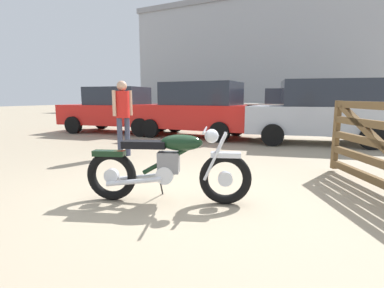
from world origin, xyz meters
name	(u,v)px	position (x,y,z in m)	size (l,w,h in m)	color
ground_plane	(175,195)	(0.00, 0.00, 0.00)	(80.00, 80.00, 0.00)	gray
vintage_motorcycle	(168,167)	(0.05, -0.27, 0.45)	(2.01, 0.83, 0.94)	black
bystander	(123,110)	(-2.26, 1.86, 1.02)	(0.30, 0.42, 1.66)	#383D51
red_hatchback_near	(118,110)	(-5.23, 5.43, 0.84)	(4.38, 2.30, 1.67)	black
white_estate_far	(197,109)	(-2.06, 5.48, 0.92)	(3.94, 1.90, 1.78)	black
pale_sedan_back	(319,111)	(1.65, 5.66, 0.92)	(4.14, 2.37, 1.78)	black
silver_sedan_mid	(200,106)	(-4.08, 10.57, 0.84)	(4.45, 2.51, 1.67)	black
blue_hatchback_right	(289,108)	(0.34, 10.07, 0.84)	(4.40, 2.37, 1.67)	black
dark_sedan_left	(372,110)	(3.42, 9.57, 0.84)	(4.21, 1.94, 1.67)	black
industrial_building	(256,59)	(-4.81, 26.54, 5.10)	(22.85, 9.79, 10.18)	#9EA0A8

